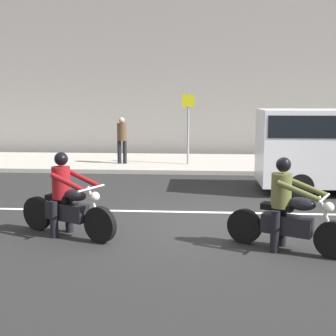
{
  "coord_description": "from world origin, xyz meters",
  "views": [
    {
      "loc": [
        -0.18,
        -9.15,
        2.6
      ],
      "look_at": [
        -0.81,
        -0.04,
        1.15
      ],
      "focal_mm": 49.21,
      "sensor_mm": 36.0,
      "label": 1
    }
  ],
  "objects_px": {
    "street_sign_post": "(188,122)",
    "motorcycle_with_rider_crimson": "(66,202)",
    "motorcycle_with_rider_olive": "(287,213)",
    "pedestrian_bystander": "(122,137)"
  },
  "relations": [
    {
      "from": "street_sign_post",
      "to": "pedestrian_bystander",
      "type": "xyz_separation_m",
      "value": [
        -2.39,
        0.0,
        -0.55
      ]
    },
    {
      "from": "street_sign_post",
      "to": "motorcycle_with_rider_crimson",
      "type": "bearing_deg",
      "value": -103.82
    },
    {
      "from": "motorcycle_with_rider_crimson",
      "to": "motorcycle_with_rider_olive",
      "type": "relative_size",
      "value": 1.03
    },
    {
      "from": "motorcycle_with_rider_crimson",
      "to": "pedestrian_bystander",
      "type": "bearing_deg",
      "value": 92.48
    },
    {
      "from": "motorcycle_with_rider_crimson",
      "to": "pedestrian_bystander",
      "type": "relative_size",
      "value": 1.21
    },
    {
      "from": "motorcycle_with_rider_crimson",
      "to": "pedestrian_bystander",
      "type": "distance_m",
      "value": 8.28
    },
    {
      "from": "motorcycle_with_rider_olive",
      "to": "street_sign_post",
      "type": "distance_m",
      "value": 9.06
    },
    {
      "from": "motorcycle_with_rider_crimson",
      "to": "motorcycle_with_rider_olive",
      "type": "distance_m",
      "value": 3.96
    },
    {
      "from": "motorcycle_with_rider_crimson",
      "to": "street_sign_post",
      "type": "distance_m",
      "value": 8.57
    },
    {
      "from": "street_sign_post",
      "to": "motorcycle_with_rider_olive",
      "type": "bearing_deg",
      "value": -77.88
    }
  ]
}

